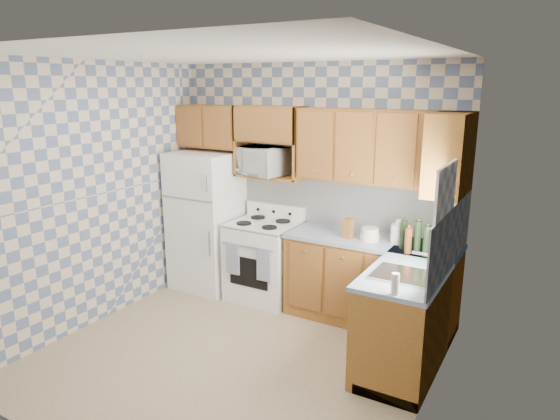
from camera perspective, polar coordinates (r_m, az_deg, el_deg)
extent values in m
plane|color=#897758|center=(4.86, -5.13, -16.30)|extent=(3.40, 3.40, 0.00)
cube|color=slate|center=(5.68, 3.84, 2.86)|extent=(3.40, 0.02, 2.70)
cube|color=slate|center=(3.66, 16.82, -4.12)|extent=(0.02, 3.20, 2.70)
cube|color=white|center=(5.55, 7.48, 0.90)|extent=(2.60, 0.02, 0.56)
cube|color=white|center=(4.46, 18.97, -3.06)|extent=(0.02, 1.60, 0.56)
cube|color=white|center=(6.18, -8.38, -1.20)|extent=(0.75, 0.70, 1.68)
cube|color=white|center=(5.87, -1.86, -5.87)|extent=(0.76, 0.65, 0.90)
cube|color=silver|center=(5.73, -1.89, -1.60)|extent=(0.76, 0.65, 0.02)
cube|color=white|center=(5.93, -0.51, -0.09)|extent=(0.76, 0.08, 0.17)
cube|color=navy|center=(5.67, -5.43, -5.58)|extent=(0.17, 0.02, 0.36)
cube|color=navy|center=(5.46, -1.87, -6.34)|extent=(0.17, 0.02, 0.36)
cube|color=brown|center=(5.37, 10.24, -8.16)|extent=(1.75, 0.60, 0.88)
cube|color=brown|center=(4.78, 14.76, -11.32)|extent=(0.60, 1.60, 0.88)
cube|color=gray|center=(5.21, 10.45, -3.50)|extent=(1.77, 0.63, 0.04)
cube|color=gray|center=(4.61, 15.06, -6.14)|extent=(0.63, 1.60, 0.04)
cube|color=brown|center=(5.14, 11.45, 7.06)|extent=(1.75, 0.33, 0.74)
cube|color=brown|center=(6.13, -7.79, 9.45)|extent=(0.82, 0.33, 0.50)
cube|color=brown|center=(4.79, 18.84, 6.08)|extent=(0.33, 0.70, 0.74)
cube|color=brown|center=(5.74, -1.10, 3.87)|extent=(0.80, 0.33, 0.03)
imported|color=white|center=(5.74, -2.08, 5.63)|extent=(0.65, 0.51, 0.32)
cube|color=#B7B7BC|center=(4.28, 13.91, -7.29)|extent=(0.48, 0.40, 0.03)
cube|color=silver|center=(4.06, 18.20, -0.97)|extent=(0.02, 0.66, 0.86)
cylinder|color=black|center=(4.84, 15.44, -3.00)|extent=(0.07, 0.07, 0.31)
cylinder|color=black|center=(4.77, 16.42, -3.46)|extent=(0.07, 0.07, 0.29)
cylinder|color=#572810|center=(4.86, 17.26, -3.34)|extent=(0.07, 0.07, 0.27)
cylinder|color=#572810|center=(4.82, 14.44, -3.41)|extent=(0.07, 0.07, 0.25)
cylinder|color=black|center=(4.94, 13.93, -2.75)|extent=(0.07, 0.07, 0.28)
cube|color=brown|center=(5.19, 7.81, -2.06)|extent=(0.10, 0.10, 0.20)
cylinder|color=white|center=(5.11, 13.37, -2.67)|extent=(0.15, 0.15, 0.19)
cylinder|color=beige|center=(3.88, 13.02, -8.25)|extent=(0.06, 0.06, 0.17)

